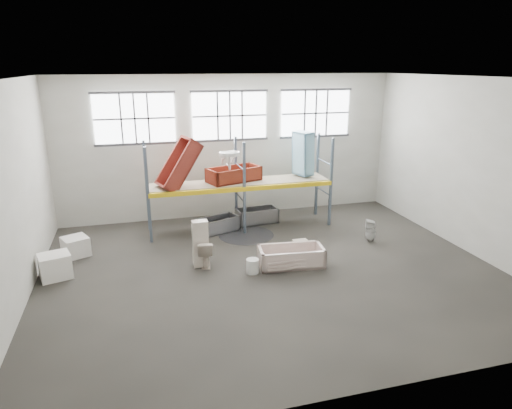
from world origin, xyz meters
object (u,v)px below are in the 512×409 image
object	(u,v)px
rust_tub_flat	(234,175)
blue_tub_upright	(303,154)
bathtub_beige	(291,256)
cistern_tall	(200,244)
steel_tub_left	(218,225)
steel_tub_right	(257,216)
bucket	(253,266)
toilet_white	(371,231)
toilet_beige	(205,253)
carton_near	(55,266)

from	to	relation	value
rust_tub_flat	blue_tub_upright	size ratio (longest dim) A/B	1.18
bathtub_beige	cistern_tall	bearing A→B (deg)	170.88
steel_tub_left	rust_tub_flat	bearing A→B (deg)	29.57
steel_tub_right	bucket	world-z (taller)	steel_tub_right
steel_tub_left	rust_tub_flat	size ratio (longest dim) A/B	0.78
toilet_white	bathtub_beige	bearing A→B (deg)	-47.05
toilet_beige	cistern_tall	size ratio (longest dim) A/B	0.57
blue_tub_upright	bucket	size ratio (longest dim) A/B	3.82
steel_tub_right	carton_near	world-z (taller)	carton_near
cistern_tall	toilet_white	world-z (taller)	cistern_tall
toilet_beige	blue_tub_upright	xyz separation A→B (m)	(3.91, 2.89, 2.03)
steel_tub_left	rust_tub_flat	distance (m)	1.74
steel_tub_right	rust_tub_flat	distance (m)	1.77
bathtub_beige	rust_tub_flat	distance (m)	3.90
steel_tub_left	rust_tub_flat	world-z (taller)	rust_tub_flat
toilet_beige	steel_tub_right	xyz separation A→B (m)	(2.30, 3.01, -0.11)
toilet_white	steel_tub_right	xyz separation A→B (m)	(-2.97, 2.61, -0.09)
toilet_beige	toilet_white	size ratio (longest dim) A/B	1.05
toilet_beige	steel_tub_right	world-z (taller)	toilet_beige
bathtub_beige	toilet_beige	bearing A→B (deg)	170.35
steel_tub_right	carton_near	xyz separation A→B (m)	(-6.17, -2.73, 0.06)
toilet_beige	blue_tub_upright	world-z (taller)	blue_tub_upright
bathtub_beige	cistern_tall	size ratio (longest dim) A/B	1.36
rust_tub_flat	toilet_white	bearing A→B (deg)	-32.87
cistern_tall	steel_tub_right	xyz separation A→B (m)	(2.42, 3.00, -0.39)
toilet_white	bucket	world-z (taller)	toilet_white
toilet_white	steel_tub_left	bearing A→B (deg)	-91.04
bathtub_beige	steel_tub_left	distance (m)	3.43
cistern_tall	steel_tub_left	distance (m)	2.68
bathtub_beige	steel_tub_right	size ratio (longest dim) A/B	1.25
cistern_tall	steel_tub_left	bearing A→B (deg)	69.29
bathtub_beige	toilet_beige	xyz separation A→B (m)	(-2.27, 0.62, 0.11)
bathtub_beige	cistern_tall	world-z (taller)	cistern_tall
bathtub_beige	carton_near	distance (m)	6.21
toilet_white	rust_tub_flat	world-z (taller)	rust_tub_flat
toilet_beige	steel_tub_left	bearing A→B (deg)	-99.51
bucket	toilet_white	bearing A→B (deg)	16.22
cistern_tall	steel_tub_right	size ratio (longest dim) A/B	0.92
carton_near	bathtub_beige	bearing A→B (deg)	-8.39
bucket	carton_near	world-z (taller)	carton_near
toilet_white	rust_tub_flat	xyz separation A→B (m)	(-3.80, 2.45, 1.47)
rust_tub_flat	carton_near	size ratio (longest dim) A/B	2.32
toilet_beige	toilet_white	bearing A→B (deg)	-166.91
blue_tub_upright	carton_near	world-z (taller)	blue_tub_upright
bathtub_beige	steel_tub_right	world-z (taller)	bathtub_beige
toilet_white	carton_near	distance (m)	9.14
cistern_tall	rust_tub_flat	world-z (taller)	rust_tub_flat
steel_tub_right	blue_tub_upright	xyz separation A→B (m)	(1.61, -0.13, 2.14)
cistern_tall	blue_tub_upright	world-z (taller)	blue_tub_upright
bathtub_beige	bucket	world-z (taller)	bathtub_beige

